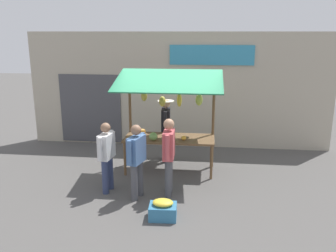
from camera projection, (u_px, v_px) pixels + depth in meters
ground_plane at (169, 171)px, 9.00m from camera, size 40.00×40.00×0.00m
street_backdrop at (176, 90)px, 10.68m from camera, size 9.00×0.30×3.40m
market_stall at (169, 111)px, 8.62m from camera, size 2.50×1.46×2.50m
vendor_with_sunhat at (166, 125)px, 9.48m from camera, size 0.44×0.71×1.69m
shopper_with_ponytail at (107, 153)px, 7.65m from camera, size 0.29×0.67×1.55m
shopper_in_grey_tee at (169, 151)px, 7.47m from camera, size 0.23×0.71×1.67m
shopper_with_shopping_bag at (137, 157)px, 7.33m from camera, size 0.34×0.66×1.59m
produce_crate_near at (163, 210)px, 6.68m from camera, size 0.53×0.42×0.38m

